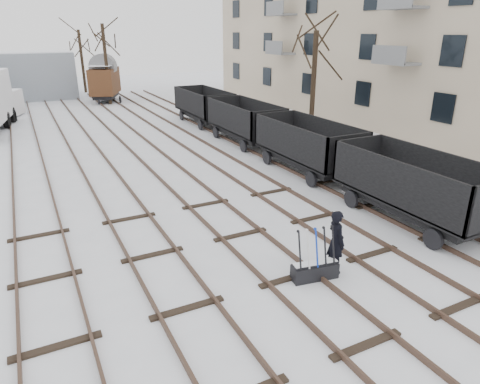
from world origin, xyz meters
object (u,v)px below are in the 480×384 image
at_px(worker, 336,241).
at_px(box_van_wagon, 105,80).
at_px(ground_frame, 315,269).
at_px(freight_wagon_a, 412,196).

bearing_deg(worker, box_van_wagon, 7.41).
bearing_deg(ground_frame, worker, 16.66).
relative_size(ground_frame, freight_wagon_a, 0.25).
relative_size(worker, box_van_wagon, 0.37).
bearing_deg(freight_wagon_a, box_van_wagon, 97.55).
height_order(ground_frame, freight_wagon_a, freight_wagon_a).
relative_size(freight_wagon_a, box_van_wagon, 1.18).
bearing_deg(ground_frame, box_van_wagon, 97.41).
height_order(worker, box_van_wagon, box_van_wagon).
height_order(freight_wagon_a, box_van_wagon, box_van_wagon).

